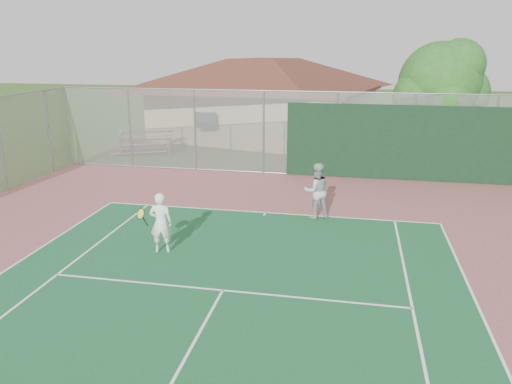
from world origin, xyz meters
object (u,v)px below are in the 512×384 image
(player_white_front, at_px, (161,223))
(player_grey_back, at_px, (316,191))
(clubhouse, at_px, (264,91))
(bleachers, at_px, (144,142))
(tree, at_px, (442,86))

(player_white_front, distance_m, player_grey_back, 5.18)
(clubhouse, xyz_separation_m, player_white_front, (0.37, -17.11, -1.91))
(bleachers, distance_m, tree, 14.31)
(bleachers, relative_size, player_white_front, 2.02)
(tree, bearing_deg, clubhouse, 143.25)
(clubhouse, relative_size, player_grey_back, 7.94)
(tree, xyz_separation_m, player_grey_back, (-4.53, -7.09, -2.77))
(tree, xyz_separation_m, player_white_front, (-8.34, -10.60, -2.84))
(clubhouse, distance_m, bleachers, 7.75)
(player_grey_back, bearing_deg, bleachers, -65.33)
(clubhouse, bearing_deg, player_grey_back, -58.94)
(bleachers, relative_size, player_grey_back, 1.85)
(bleachers, bearing_deg, clubhouse, 21.87)
(player_white_front, xyz_separation_m, player_grey_back, (3.81, 3.51, 0.07))
(tree, bearing_deg, bleachers, 175.06)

